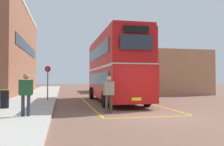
# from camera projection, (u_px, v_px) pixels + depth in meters

# --- Properties ---
(ground_plane) EXTENTS (135.60, 135.60, 0.00)m
(ground_plane) POSITION_uv_depth(u_px,v_px,m) (102.00, 96.00, 24.75)
(ground_plane) COLOR brown
(sidewalk_left) EXTENTS (4.00, 57.60, 0.14)m
(sidewalk_left) POSITION_uv_depth(u_px,v_px,m) (39.00, 94.00, 25.77)
(sidewalk_left) COLOR #B2ADA3
(sidewalk_left) RESTS_ON ground
(brick_building_left) EXTENTS (5.30, 20.59, 10.09)m
(brick_building_left) POSITION_uv_depth(u_px,v_px,m) (4.00, 50.00, 28.07)
(brick_building_left) COLOR brown
(brick_building_left) RESTS_ON ground
(depot_building_right) EXTENTS (6.33, 16.37, 4.80)m
(depot_building_right) POSITION_uv_depth(u_px,v_px,m) (157.00, 74.00, 32.66)
(depot_building_right) COLOR #AD7A56
(depot_building_right) RESTS_ON ground
(double_decker_bus) EXTENTS (2.92, 10.36, 4.75)m
(double_decker_bus) POSITION_uv_depth(u_px,v_px,m) (115.00, 68.00, 17.59)
(double_decker_bus) COLOR black
(double_decker_bus) RESTS_ON ground
(single_deck_bus) EXTENTS (2.81, 8.92, 3.02)m
(single_deck_bus) POSITION_uv_depth(u_px,v_px,m) (108.00, 80.00, 32.86)
(single_deck_bus) COLOR black
(single_deck_bus) RESTS_ON ground
(pedestrian_boarding) EXTENTS (0.60, 0.31, 1.81)m
(pedestrian_boarding) POSITION_uv_depth(u_px,v_px,m) (109.00, 91.00, 11.81)
(pedestrian_boarding) COLOR #473828
(pedestrian_boarding) RESTS_ON ground
(pedestrian_waiting_near) EXTENTS (0.59, 0.25, 1.75)m
(pedestrian_waiting_near) POSITION_uv_depth(u_px,v_px,m) (26.00, 91.00, 9.92)
(pedestrian_waiting_near) COLOR #2D2D38
(pedestrian_waiting_near) RESTS_ON sidewalk_left
(litter_bin) EXTENTS (0.46, 0.46, 0.98)m
(litter_bin) POSITION_uv_depth(u_px,v_px,m) (5.00, 99.00, 12.64)
(litter_bin) COLOR black
(litter_bin) RESTS_ON sidewalk_left
(bus_stop_sign) EXTENTS (0.44, 0.13, 2.50)m
(bus_stop_sign) POSITION_uv_depth(u_px,v_px,m) (48.00, 79.00, 17.66)
(bus_stop_sign) COLOR #4C4C51
(bus_stop_sign) RESTS_ON sidewalk_left
(bay_marking_yellow) EXTENTS (4.30, 12.35, 0.01)m
(bay_marking_yellow) POSITION_uv_depth(u_px,v_px,m) (121.00, 105.00, 15.63)
(bay_marking_yellow) COLOR gold
(bay_marking_yellow) RESTS_ON ground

